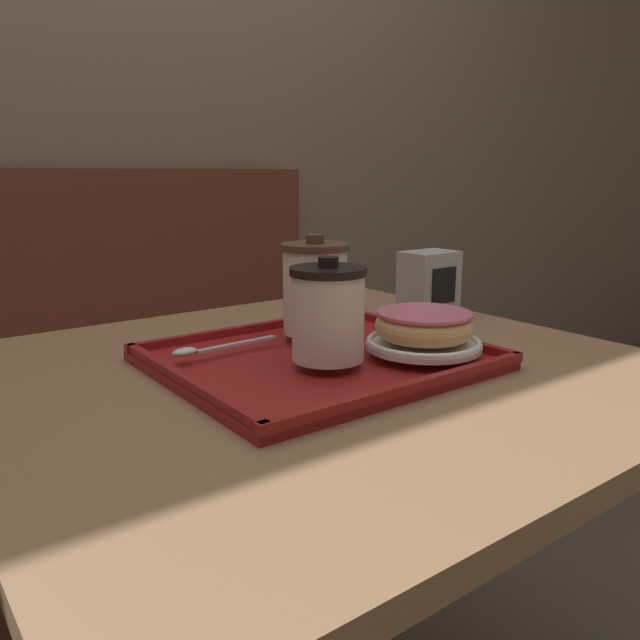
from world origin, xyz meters
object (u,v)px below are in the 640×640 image
at_px(donut_chocolate_glazed, 424,325).
at_px(spoon, 202,349).
at_px(coffee_cup_rear, 315,288).
at_px(napkin_dispenser, 429,286).
at_px(coffee_cup_front, 328,313).

distance_m(donut_chocolate_glazed, spoon, 0.30).
bearing_deg(donut_chocolate_glazed, coffee_cup_rear, 112.10).
xyz_separation_m(coffee_cup_rear, napkin_dispenser, (0.27, 0.02, -0.03)).
bearing_deg(coffee_cup_front, spoon, 133.06).
relative_size(coffee_cup_front, napkin_dispenser, 1.07).
height_order(coffee_cup_front, spoon, coffee_cup_front).
relative_size(donut_chocolate_glazed, spoon, 0.84).
distance_m(coffee_cup_front, coffee_cup_rear, 0.14).
height_order(coffee_cup_front, donut_chocolate_glazed, coffee_cup_front).
xyz_separation_m(coffee_cup_rear, donut_chocolate_glazed, (0.07, -0.16, -0.04)).
bearing_deg(napkin_dispenser, donut_chocolate_glazed, -137.83).
relative_size(coffee_cup_rear, spoon, 0.92).
bearing_deg(napkin_dispenser, coffee_cup_front, -156.84).
bearing_deg(donut_chocolate_glazed, coffee_cup_front, 164.04).
bearing_deg(coffee_cup_rear, donut_chocolate_glazed, -67.90).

